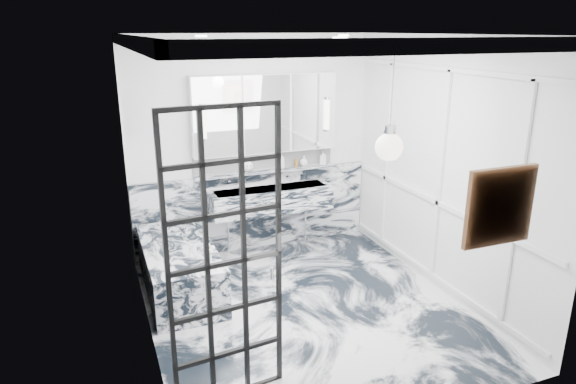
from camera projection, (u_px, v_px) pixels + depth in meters
name	position (u px, v px, depth m)	size (l,w,h in m)	color
floor	(307.00, 309.00, 5.47)	(3.60, 3.60, 0.00)	silver
ceiling	(310.00, 35.00, 4.62)	(3.60, 3.60, 0.00)	white
wall_back	(253.00, 146.00, 6.64)	(3.60, 3.60, 0.00)	white
wall_front	(414.00, 255.00, 3.45)	(3.60, 3.60, 0.00)	white
wall_left	(141.00, 202.00, 4.49)	(3.60, 3.60, 0.00)	white
wall_right	(443.00, 168.00, 5.60)	(3.60, 3.60, 0.00)	white
marble_clad_back	(255.00, 210.00, 6.89)	(3.18, 0.05, 1.05)	silver
marble_clad_left	(143.00, 208.00, 4.52)	(0.02, 3.56, 2.68)	silver
panel_molding	(440.00, 177.00, 5.62)	(0.03, 3.40, 2.30)	white
soap_bottle_a	(282.00, 161.00, 6.75)	(0.08, 0.08, 0.20)	#8C5919
soap_bottle_b	(323.00, 157.00, 6.96)	(0.09, 0.09, 0.19)	#4C4C51
soap_bottle_c	(304.00, 161.00, 6.87)	(0.11, 0.11, 0.14)	silver
face_pot	(248.00, 166.00, 6.60)	(0.14, 0.14, 0.14)	white
amber_bottle	(296.00, 163.00, 6.84)	(0.04, 0.04, 0.10)	#8C5919
flower_vase	(208.00, 261.00, 5.17)	(0.08, 0.08, 0.12)	silver
crittall_door	(226.00, 263.00, 3.84)	(0.88, 0.04, 2.35)	black
artwork	(500.00, 207.00, 3.66)	(0.48, 0.05, 0.48)	#CF6215
pendant_light	(389.00, 147.00, 3.96)	(0.22, 0.22, 0.22)	white
trough_sink	(271.00, 199.00, 6.68)	(1.60, 0.45, 0.30)	silver
ledge	(266.00, 171.00, 6.72)	(1.90, 0.14, 0.04)	silver
subway_tile	(265.00, 160.00, 6.74)	(1.90, 0.03, 0.23)	white
mirror_cabinet	(265.00, 114.00, 6.50)	(1.90, 0.16, 1.00)	white
sconce_left	(203.00, 122.00, 6.14)	(0.07, 0.07, 0.40)	white
sconce_right	(327.00, 114.00, 6.71)	(0.07, 0.07, 0.40)	white
bathtub	(180.00, 268.00, 5.77)	(0.75, 1.65, 0.55)	silver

